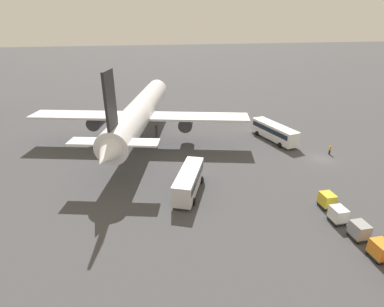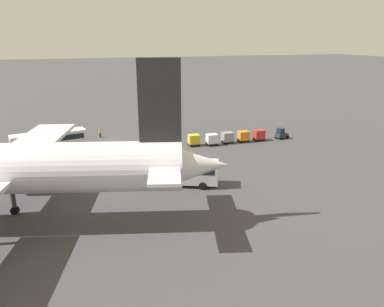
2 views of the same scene
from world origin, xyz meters
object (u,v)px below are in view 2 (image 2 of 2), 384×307
worker_person (100,133)px  cargo_cart_red (259,134)px  cargo_cart_yellow (194,139)px  baggage_tug (281,134)px  cargo_cart_orange (244,136)px  shuttle_bus_near (49,140)px  shuttle_bus_far (180,170)px  cargo_cart_grey (227,137)px  cargo_cart_white (212,139)px

worker_person → cargo_cart_red: size_ratio=0.84×
cargo_cart_red → cargo_cart_yellow: bearing=-2.6°
baggage_tug → cargo_cart_yellow: 17.55m
worker_person → cargo_cart_yellow: bearing=143.2°
baggage_tug → cargo_cart_yellow: size_ratio=1.27×
baggage_tug → cargo_cart_orange: bearing=-13.2°
shuttle_bus_near → worker_person: bearing=-154.6°
shuttle_bus_far → worker_person: bearing=-51.0°
shuttle_bus_near → baggage_tug: shuttle_bus_near is taller
shuttle_bus_far → baggage_tug: size_ratio=3.91×
worker_person → cargo_cart_grey: (-21.74, 11.85, 0.32)m
worker_person → cargo_cart_orange: size_ratio=0.84×
shuttle_bus_near → cargo_cart_orange: bearing=159.5°
worker_person → cargo_cart_white: 22.21m
baggage_tug → cargo_cart_grey: (11.16, -0.30, 0.25)m
cargo_cart_white → cargo_cart_red: bearing=-179.1°
cargo_cart_red → cargo_cart_white: size_ratio=1.00×
shuttle_bus_far → worker_person: size_ratio=5.89×
cargo_cart_red → cargo_cart_grey: (6.38, -0.21, 0.00)m
baggage_tug → cargo_cart_red: bearing=-13.2°
cargo_cart_grey → worker_person: bearing=-28.6°
shuttle_bus_near → cargo_cart_yellow: size_ratio=6.02×
cargo_cart_white → cargo_cart_orange: bearing=-178.2°
cargo_cart_yellow → baggage_tug: bearing=177.8°
cargo_cart_red → baggage_tug: bearing=178.9°
cargo_cart_grey → cargo_cart_yellow: bearing=-3.3°
worker_person → cargo_cart_grey: bearing=151.4°
cargo_cart_red → shuttle_bus_near: bearing=-8.0°
cargo_cart_orange → cargo_cart_grey: same height
cargo_cart_orange → cargo_cart_yellow: same height
cargo_cart_grey → shuttle_bus_far: bearing=49.5°
shuttle_bus_far → shuttle_bus_near: bearing=-28.4°
worker_person → cargo_cart_white: bearing=146.6°
baggage_tug → shuttle_bus_near: bearing=-19.4°
cargo_cart_red → cargo_cart_orange: (3.19, -0.05, 0.00)m
shuttle_bus_near → shuttle_bus_far: shuttle_bus_far is taller
shuttle_bus_near → cargo_cart_red: size_ratio=6.02×
cargo_cart_orange → shuttle_bus_far: bearing=43.5°
baggage_tug → cargo_cart_orange: size_ratio=1.27×
worker_person → cargo_cart_grey: size_ratio=0.84×
shuttle_bus_near → cargo_cart_yellow: 24.82m
baggage_tug → cargo_cart_red: baggage_tug is taller
baggage_tug → cargo_cart_grey: size_ratio=1.27×
cargo_cart_white → cargo_cart_yellow: same height
cargo_cart_white → cargo_cart_yellow: 3.27m
cargo_cart_yellow → worker_person: bearing=-36.8°
worker_person → cargo_cart_orange: (-24.93, 12.01, 0.32)m
cargo_cart_orange → cargo_cart_grey: (3.19, -0.16, 0.00)m
cargo_cart_grey → cargo_cart_white: same height
baggage_tug → worker_person: size_ratio=1.51×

